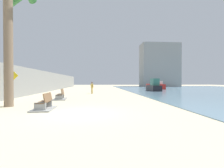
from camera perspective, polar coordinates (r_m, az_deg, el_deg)
name	(u,v)px	position (r m, az deg, el deg)	size (l,w,h in m)	color
ground_plane	(92,92)	(27.12, -6.67, -2.66)	(120.00, 120.00, 0.00)	beige
seawall	(42,82)	(28.35, -22.01, 0.71)	(0.80, 64.00, 3.24)	gray
palm_tree	(9,12)	(13.95, -30.66, 19.72)	(3.48, 3.54, 8.68)	#7A6651
bench_near	(44,106)	(11.00, -21.30, -6.60)	(1.16, 2.13, 0.98)	gray
bench_far	(60,97)	(16.67, -16.58, -4.07)	(1.30, 2.20, 0.98)	gray
person_walking	(92,87)	(23.74, -6.57, -0.93)	(0.38, 0.42, 1.60)	gold
boat_nearest	(154,86)	(30.99, 13.53, -0.76)	(1.70, 5.10, 2.12)	black
boat_outer	(155,86)	(38.98, 13.99, -0.58)	(2.32, 6.58, 1.73)	red
pedestrian_sign	(13,82)	(17.58, -29.61, 0.61)	(0.85, 0.08, 2.59)	slate
harbor_building	(159,65)	(58.75, 15.27, 5.91)	(12.00, 6.00, 13.78)	gray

